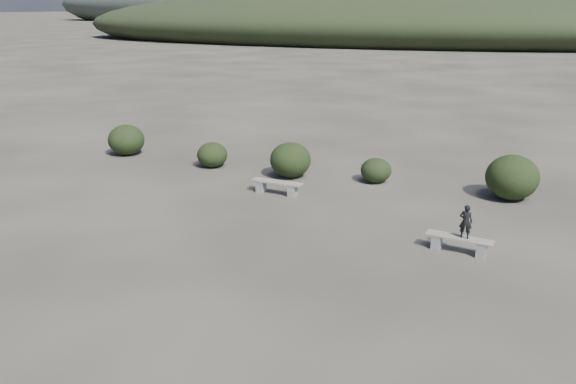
% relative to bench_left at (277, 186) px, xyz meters
% --- Properties ---
extents(ground, '(1200.00, 1200.00, 0.00)m').
position_rel_bench_left_xyz_m(ground, '(1.49, -6.23, -0.27)').
color(ground, '#2F2C25').
rests_on(ground, ground).
extents(bench_left, '(1.76, 0.43, 0.44)m').
position_rel_bench_left_xyz_m(bench_left, '(0.00, 0.00, 0.00)').
color(bench_left, slate).
rests_on(bench_left, ground).
extents(bench_right, '(1.69, 0.50, 0.42)m').
position_rel_bench_left_xyz_m(bench_right, '(6.14, -2.45, -0.01)').
color(bench_right, slate).
rests_on(bench_right, ground).
extents(seated_person, '(0.32, 0.21, 0.87)m').
position_rel_bench_left_xyz_m(seated_person, '(6.24, -2.46, 0.59)').
color(seated_person, black).
rests_on(seated_person, bench_right).
extents(shrub_a, '(1.17, 1.17, 0.96)m').
position_rel_bench_left_xyz_m(shrub_a, '(-3.66, 2.08, 0.21)').
color(shrub_a, black).
rests_on(shrub_a, ground).
extents(shrub_b, '(1.49, 1.49, 1.28)m').
position_rel_bench_left_xyz_m(shrub_b, '(-0.35, 2.01, 0.37)').
color(shrub_b, black).
rests_on(shrub_b, ground).
extents(shrub_c, '(1.09, 1.09, 0.87)m').
position_rel_bench_left_xyz_m(shrub_c, '(2.68, 2.60, 0.17)').
color(shrub_c, black).
rests_on(shrub_c, ground).
extents(shrub_d, '(1.66, 1.66, 1.45)m').
position_rel_bench_left_xyz_m(shrub_d, '(7.14, 2.50, 0.46)').
color(shrub_d, black).
rests_on(shrub_d, ground).
extents(shrub_f, '(1.49, 1.49, 1.26)m').
position_rel_bench_left_xyz_m(shrub_f, '(-7.93, 2.34, 0.37)').
color(shrub_f, black).
rests_on(shrub_f, ground).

